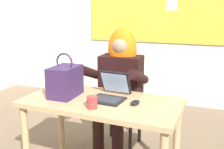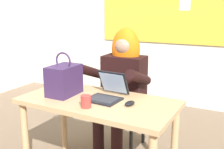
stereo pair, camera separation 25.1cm
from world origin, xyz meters
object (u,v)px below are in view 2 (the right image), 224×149
(handbag, at_px, (64,80))
(computer_mouse, at_px, (130,103))
(laptop, at_px, (107,93))
(coffee_mug, at_px, (86,102))
(chair_at_desk, at_px, (126,98))
(person_costumed, at_px, (121,80))
(desk_main, at_px, (98,111))

(handbag, bearing_deg, computer_mouse, 0.61)
(laptop, relative_size, computer_mouse, 3.31)
(laptop, xyz_separation_m, coffee_mug, (-0.04, -0.27, -0.00))
(coffee_mug, bearing_deg, computer_mouse, 34.33)
(chair_at_desk, bearing_deg, handbag, -21.73)
(chair_at_desk, height_order, laptop, laptop)
(chair_at_desk, bearing_deg, computer_mouse, 26.14)
(person_costumed, xyz_separation_m, computer_mouse, (0.34, -0.57, -0.01))
(chair_at_desk, distance_m, coffee_mug, 0.93)
(handbag, height_order, coffee_mug, handbag)
(person_costumed, bearing_deg, desk_main, 4.59)
(chair_at_desk, bearing_deg, coffee_mug, 3.85)
(desk_main, height_order, laptop, laptop)
(chair_at_desk, xyz_separation_m, person_costumed, (-0.00, -0.13, 0.23))
(computer_mouse, relative_size, handbag, 0.28)
(chair_at_desk, relative_size, computer_mouse, 8.84)
(chair_at_desk, distance_m, handbag, 0.83)
(laptop, distance_m, coffee_mug, 0.27)
(chair_at_desk, bearing_deg, laptop, 9.39)
(chair_at_desk, relative_size, laptop, 2.67)
(person_costumed, relative_size, laptop, 3.69)
(laptop, relative_size, handbag, 0.91)
(chair_at_desk, height_order, coffee_mug, chair_at_desk)
(desk_main, distance_m, laptop, 0.17)
(desk_main, xyz_separation_m, person_costumed, (-0.05, 0.56, 0.13))
(desk_main, xyz_separation_m, laptop, (0.05, 0.07, 0.15))
(desk_main, distance_m, handbag, 0.41)
(desk_main, relative_size, coffee_mug, 13.89)
(chair_at_desk, xyz_separation_m, laptop, (0.10, -0.62, 0.25))
(desk_main, height_order, handbag, handbag)
(desk_main, bearing_deg, coffee_mug, -87.39)
(person_costumed, height_order, laptop, person_costumed)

